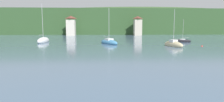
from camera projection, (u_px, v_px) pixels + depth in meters
The scene contains 8 objects.
wooded_hillside at pixel (125, 24), 126.83m from camera, with size 352.00×53.95×25.76m.
shore_building_west at pixel (71, 26), 89.71m from camera, with size 4.07×4.99×9.12m.
shore_building_westcentral at pixel (138, 26), 91.14m from camera, with size 3.63×4.62×9.02m.
sailboat_far_1 at pixel (173, 45), 40.85m from camera, with size 3.29×6.06×8.24m.
sailboat_far_2 at pixel (109, 42), 47.01m from camera, with size 5.17×7.51×8.97m.
sailboat_far_5 at pixel (43, 41), 51.14m from camera, with size 2.13×7.84×10.64m.
sailboat_far_6 at pixel (183, 41), 52.05m from camera, with size 4.46×2.15×6.40m.
mooring_buoy_near at pixel (202, 46), 41.12m from camera, with size 0.38×0.38×0.38m, color red.
Camera 1 is at (-1.20, 28.82, 4.27)m, focal length 30.85 mm.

